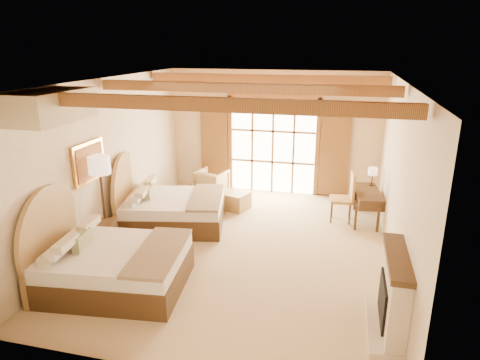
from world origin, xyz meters
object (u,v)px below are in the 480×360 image
(bed_far, at_px, (166,206))
(armchair, at_px, (212,183))
(bed_near, at_px, (105,261))
(nightstand, at_px, (99,240))
(desk, at_px, (366,205))

(bed_far, relative_size, armchair, 3.31)
(bed_near, relative_size, armchair, 3.21)
(bed_far, bearing_deg, nightstand, -122.84)
(armchair, distance_m, desk, 3.97)
(bed_far, bearing_deg, desk, 5.07)
(armchair, relative_size, desk, 0.56)
(bed_near, distance_m, armchair, 4.67)
(bed_near, relative_size, desk, 1.79)
(bed_near, bearing_deg, desk, 36.16)
(bed_near, xyz_separation_m, desk, (4.23, 3.88, -0.07))
(nightstand, distance_m, desk, 5.73)
(desk, bearing_deg, nightstand, -156.30)
(nightstand, relative_size, desk, 0.49)
(armchair, bearing_deg, desk, -178.50)
(bed_near, height_order, armchair, bed_near)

